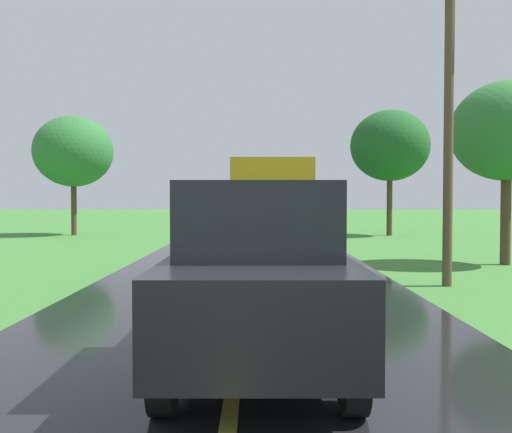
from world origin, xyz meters
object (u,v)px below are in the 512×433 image
Objects in this scene: following_car at (255,274)px; roadside_tree_mid_right at (504,132)px; banana_truck_near at (271,214)px; roadside_tree_near_left at (387,146)px; utility_pole_roadside at (446,116)px; roadside_tree_far_left at (71,152)px.

roadside_tree_mid_right is at bearing 54.51° from following_car.
banana_truck_near reaches higher than following_car.
banana_truck_near is at bearing -113.60° from roadside_tree_near_left.
roadside_tree_near_left is 23.50m from following_car.
utility_pole_roadside is 7.63m from following_car.
roadside_tree_near_left reaches higher than banana_truck_near.
following_car is (-4.03, -5.97, -2.51)m from utility_pole_roadside.
roadside_tree_far_left is at bearing 123.31° from banana_truck_near.
roadside_tree_mid_right is (2.95, 3.82, 0.15)m from utility_pole_roadside.
banana_truck_near is 7.77m from following_car.
following_car is (-6.73, -22.25, -3.46)m from roadside_tree_near_left.
roadside_tree_far_left is (-13.37, 16.61, 0.69)m from utility_pole_roadside.
utility_pole_roadside is at bearing -99.43° from roadside_tree_near_left.
roadside_tree_far_left is (-16.07, 0.33, -0.26)m from roadside_tree_near_left.
roadside_tree_near_left is at bearing 73.16° from following_car.
roadside_tree_mid_right is 12.32m from following_car.
roadside_tree_near_left is (2.70, 16.27, 0.95)m from utility_pole_roadside.
utility_pole_roadside is at bearing -51.16° from roadside_tree_far_left.
roadside_tree_far_left is (-9.74, 14.83, 2.80)m from banana_truck_near.
roadside_tree_near_left is at bearing 91.15° from roadside_tree_mid_right.
roadside_tree_mid_right is (6.58, 2.04, 2.26)m from banana_truck_near.
utility_pole_roadside is 1.27× the size of roadside_tree_mid_right.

